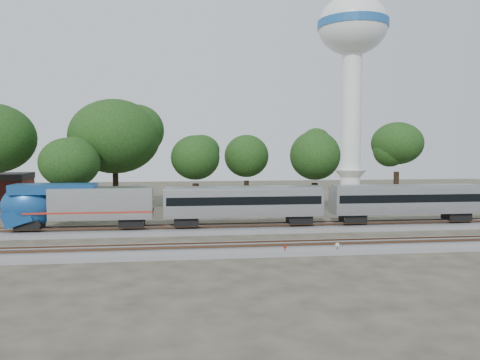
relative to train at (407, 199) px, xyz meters
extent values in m
plane|color=#383328|center=(-22.69, -6.00, -3.12)|extent=(160.00, 160.00, 0.00)
cube|color=slate|center=(-22.69, 0.00, -2.92)|extent=(160.00, 5.00, 0.40)
cube|color=brown|center=(-22.69, -0.72, -2.47)|extent=(160.00, 0.08, 0.15)
cube|color=brown|center=(-22.69, 0.72, -2.47)|extent=(160.00, 0.08, 0.15)
cube|color=slate|center=(-22.69, -10.00, -2.92)|extent=(160.00, 5.00, 0.40)
cube|color=brown|center=(-22.69, -10.72, -2.47)|extent=(160.00, 0.08, 0.15)
cube|color=brown|center=(-22.69, -9.28, -2.47)|extent=(160.00, 0.08, 0.15)
cube|color=#B7BABF|center=(-32.92, 0.00, 0.07)|extent=(10.23, 2.90, 3.19)
ellipsoid|color=navy|center=(-40.26, 0.00, -0.17)|extent=(5.21, 3.01, 4.44)
cube|color=navy|center=(-37.65, 0.00, 1.57)|extent=(8.21, 2.84, 0.97)
cube|color=black|center=(-39.77, 0.00, 0.79)|extent=(0.43, 2.22, 1.26)
cube|color=maroon|center=(-34.08, 0.00, -0.75)|extent=(12.55, 2.94, 0.17)
cube|color=black|center=(-40.11, 0.00, -1.96)|extent=(2.51, 2.12, 0.87)
cube|color=black|center=(-29.97, 0.00, -1.96)|extent=(2.51, 2.12, 0.87)
cube|color=#B7BABF|center=(-18.31, 0.00, -0.08)|extent=(16.80, 2.90, 2.90)
cube|color=black|center=(-18.31, 0.00, 0.21)|extent=(16.22, 2.95, 0.87)
cube|color=gray|center=(-18.31, 0.00, 1.42)|extent=(16.41, 2.32, 0.34)
cube|color=black|center=(-24.40, 0.00, -1.96)|extent=(2.51, 2.12, 0.87)
cube|color=black|center=(-12.23, 0.00, -1.96)|extent=(2.51, 2.12, 0.87)
cube|color=#B7BABF|center=(-0.14, 0.00, -0.08)|extent=(16.80, 2.90, 2.90)
cube|color=black|center=(-0.14, 0.00, 0.21)|extent=(16.22, 2.95, 0.87)
cube|color=gray|center=(-0.14, 0.00, 1.42)|extent=(16.41, 2.32, 0.34)
cube|color=black|center=(-6.22, 0.00, -1.96)|extent=(2.51, 2.12, 0.87)
cube|color=black|center=(5.95, 0.00, -1.96)|extent=(2.51, 2.12, 0.87)
cylinder|color=#512D19|center=(-16.50, -12.15, -2.72)|extent=(0.05, 0.05, 0.81)
cylinder|color=#A1180B|center=(-16.50, -12.15, -2.36)|extent=(0.28, 0.13, 0.29)
cylinder|color=#512D19|center=(-12.07, -12.11, -2.68)|extent=(0.06, 0.06, 0.88)
cylinder|color=silver|center=(-12.07, -12.11, -2.29)|extent=(0.31, 0.08, 0.31)
cube|color=#512D19|center=(-16.28, -11.73, -2.97)|extent=(0.51, 0.32, 0.30)
cylinder|color=silver|center=(10.55, 46.18, 11.26)|extent=(4.11, 4.11, 28.78)
cone|color=silver|center=(10.55, 46.18, -1.07)|extent=(6.58, 6.58, 4.11)
ellipsoid|color=silver|center=(10.55, 46.18, 31.05)|extent=(14.39, 14.39, 12.23)
cylinder|color=#1A5193|center=(10.55, 46.18, 31.05)|extent=(14.55, 14.55, 1.64)
cylinder|color=black|center=(-38.14, 8.94, -1.22)|extent=(0.70, 0.70, 3.80)
ellipsoid|color=black|center=(-38.14, 8.94, 3.93)|extent=(7.16, 7.16, 6.09)
cylinder|color=black|center=(-33.81, 16.09, -0.34)|extent=(0.70, 0.70, 5.57)
ellipsoid|color=black|center=(-33.81, 16.09, 7.23)|extent=(10.51, 10.51, 8.93)
cylinder|color=black|center=(-23.03, 13.24, -1.10)|extent=(0.70, 0.70, 4.05)
ellipsoid|color=black|center=(-23.03, 13.24, 4.41)|extent=(7.64, 7.64, 6.50)
cylinder|color=black|center=(-15.64, 17.24, -1.07)|extent=(0.70, 0.70, 4.11)
ellipsoid|color=black|center=(-15.64, 17.24, 4.51)|extent=(7.75, 7.75, 6.59)
cylinder|color=black|center=(-7.55, 10.37, -1.02)|extent=(0.70, 0.70, 4.21)
ellipsoid|color=black|center=(-7.55, 10.37, 4.70)|extent=(7.95, 7.95, 6.75)
cylinder|color=black|center=(8.12, 19.65, -0.57)|extent=(0.70, 0.70, 5.11)
ellipsoid|color=black|center=(8.12, 19.65, 6.37)|extent=(9.64, 9.64, 8.20)
camera|label=1|loc=(-24.73, -49.01, 5.75)|focal=35.00mm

